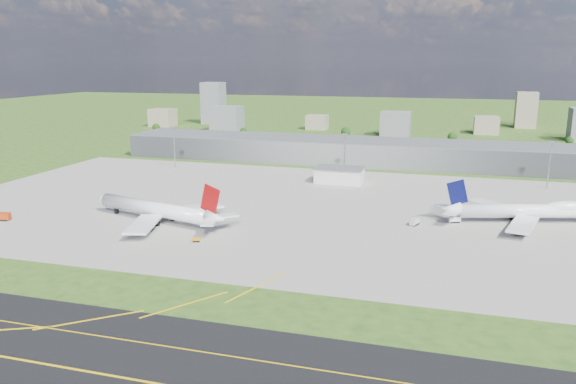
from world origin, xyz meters
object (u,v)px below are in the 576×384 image
(airliner_blue_quad, at_px, (530,211))
(van_white_far, at_px, (454,220))
(airliner_red_twin, at_px, (159,210))
(tug_yellow, at_px, (196,240))
(fire_truck, at_px, (1,217))
(van_white_near, at_px, (415,222))

(airliner_blue_quad, xyz_separation_m, van_white_far, (-30.53, -8.73, -3.94))
(airliner_red_twin, distance_m, tug_yellow, 33.52)
(airliner_red_twin, distance_m, fire_truck, 68.56)
(fire_truck, relative_size, van_white_far, 1.46)
(airliner_red_twin, xyz_separation_m, fire_truck, (-66.39, -16.72, -3.62))
(airliner_red_twin, bearing_deg, van_white_far, -148.72)
(tug_yellow, bearing_deg, fire_truck, 159.74)
(airliner_blue_quad, bearing_deg, fire_truck, -179.96)
(fire_truck, bearing_deg, van_white_far, 0.91)
(van_white_near, xyz_separation_m, van_white_far, (15.91, 8.41, -0.08))
(airliner_blue_quad, distance_m, van_white_near, 49.65)
(airliner_red_twin, bearing_deg, tug_yellow, 158.70)
(tug_yellow, bearing_deg, van_white_far, 11.69)
(fire_truck, bearing_deg, airliner_blue_quad, 1.01)
(tug_yellow, distance_m, van_white_near, 90.33)
(airliner_red_twin, relative_size, tug_yellow, 20.22)
(airliner_blue_quad, relative_size, van_white_far, 12.95)
(airliner_blue_quad, relative_size, tug_yellow, 20.12)
(airliner_red_twin, xyz_separation_m, tug_yellow, (26.65, -19.84, -4.44))
(fire_truck, relative_size, tug_yellow, 2.26)
(fire_truck, distance_m, van_white_far, 193.66)
(airliner_blue_quad, bearing_deg, tug_yellow, -168.49)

